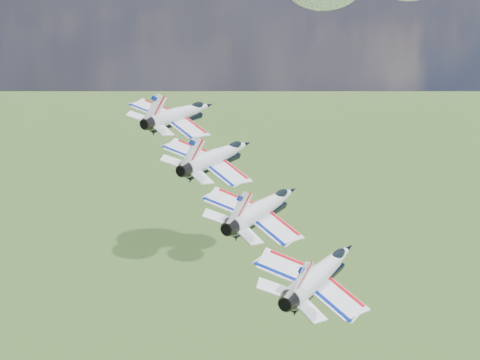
% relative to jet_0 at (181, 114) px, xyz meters
% --- Properties ---
extents(jet_0, '(15.77, 18.44, 7.84)m').
position_rel_jet_0_xyz_m(jet_0, '(0.00, 0.00, 0.00)').
color(jet_0, silver).
extents(jet_1, '(15.77, 18.44, 7.84)m').
position_rel_jet_0_xyz_m(jet_1, '(7.15, -8.00, -3.12)').
color(jet_1, white).
extents(jet_2, '(15.77, 18.44, 7.84)m').
position_rel_jet_0_xyz_m(jet_2, '(14.30, -16.00, -6.24)').
color(jet_2, white).
extents(jet_3, '(15.77, 18.44, 7.84)m').
position_rel_jet_0_xyz_m(jet_3, '(21.46, -24.00, -9.36)').
color(jet_3, silver).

